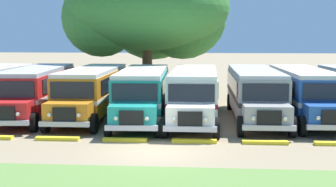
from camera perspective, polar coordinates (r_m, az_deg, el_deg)
ground_plane at (r=19.33m, az=-1.54°, el=-7.08°), size 220.00×220.00×0.00m
parked_bus_slot_1 at (r=28.74m, az=-15.76°, el=0.53°), size 3.41×10.95×2.82m
parked_bus_slot_2 at (r=27.72m, az=-9.26°, el=0.47°), size 2.77×10.85×2.82m
parked_bus_slot_3 at (r=26.50m, az=-3.09°, el=0.26°), size 3.07×10.89×2.82m
parked_bus_slot_4 at (r=26.26m, az=3.23°, el=0.19°), size 2.75×10.85×2.82m
parked_bus_slot_5 at (r=26.93m, az=10.59°, el=0.25°), size 2.78×10.85×2.82m
parked_bus_slot_6 at (r=27.70m, az=16.35°, el=0.27°), size 2.93×10.87×2.82m
curb_wheelstop_2 at (r=21.86m, az=-13.41°, el=-5.40°), size 2.00×0.36×0.15m
curb_wheelstop_3 at (r=21.11m, az=-5.29°, el=-5.68°), size 2.00×0.36×0.15m
curb_wheelstop_4 at (r=20.81m, az=3.23°, el=-5.85°), size 2.00×0.36×0.15m
curb_wheelstop_5 at (r=20.98m, az=11.82°, el=-5.89°), size 2.00×0.36×0.15m
broad_shade_tree at (r=37.24m, az=-2.21°, el=10.07°), size 12.60×13.86×10.86m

